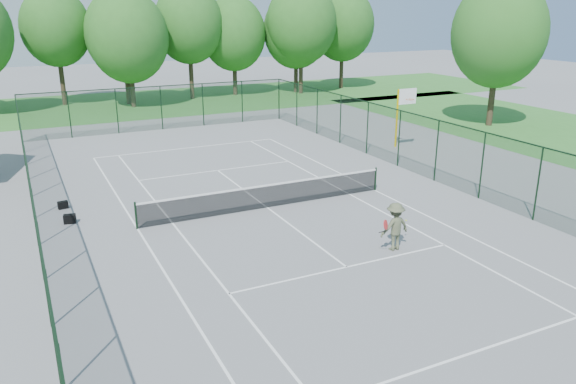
# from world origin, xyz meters

# --- Properties ---
(ground) EXTENTS (140.00, 140.00, 0.00)m
(ground) POSITION_xyz_m (0.00, 0.00, 0.00)
(ground) COLOR gray
(ground) RESTS_ON ground
(grass_far) EXTENTS (80.00, 16.00, 0.01)m
(grass_far) POSITION_xyz_m (0.00, 30.00, 0.01)
(grass_far) COLOR #388030
(grass_far) RESTS_ON ground
(grass_side) EXTENTS (14.00, 40.00, 0.01)m
(grass_side) POSITION_xyz_m (24.00, 4.00, 0.01)
(grass_side) COLOR #388030
(grass_side) RESTS_ON ground
(court_lines) EXTENTS (11.05, 23.85, 0.01)m
(court_lines) POSITION_xyz_m (0.00, 0.00, 0.00)
(court_lines) COLOR white
(court_lines) RESTS_ON ground
(tennis_net) EXTENTS (11.08, 0.08, 1.10)m
(tennis_net) POSITION_xyz_m (0.00, 0.00, 0.58)
(tennis_net) COLOR black
(tennis_net) RESTS_ON ground
(fence_enclosure) EXTENTS (18.05, 36.05, 3.02)m
(fence_enclosure) POSITION_xyz_m (0.00, 0.00, 1.56)
(fence_enclosure) COLOR #16321E
(fence_enclosure) RESTS_ON ground
(tree_line_far) EXTENTS (39.40, 6.40, 9.70)m
(tree_line_far) POSITION_xyz_m (0.00, 30.00, 5.99)
(tree_line_far) COLOR #3D2F20
(tree_line_far) RESTS_ON ground
(basketball_goal) EXTENTS (1.20, 1.43, 3.65)m
(basketball_goal) POSITION_xyz_m (11.53, 6.14, 2.57)
(basketball_goal) COLOR #DDB900
(basketball_goal) RESTS_ON ground
(tree_side) EXTENTS (6.45, 6.45, 10.21)m
(tree_side) POSITION_xyz_m (21.55, 9.02, 6.44)
(tree_side) COLOR #3D2F20
(tree_side) RESTS_ON ground
(sports_bag_a) EXTENTS (0.50, 0.36, 0.36)m
(sports_bag_a) POSITION_xyz_m (-7.75, 1.79, 0.18)
(sports_bag_a) COLOR black
(sports_bag_a) RESTS_ON ground
(sports_bag_b) EXTENTS (0.43, 0.30, 0.31)m
(sports_bag_b) POSITION_xyz_m (-7.83, 3.73, 0.16)
(sports_bag_b) COLOR black
(sports_bag_b) RESTS_ON ground
(tennis_player) EXTENTS (1.70, 0.90, 1.73)m
(tennis_player) POSITION_xyz_m (2.25, -5.90, 0.86)
(tennis_player) COLOR #53593E
(tennis_player) RESTS_ON ground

